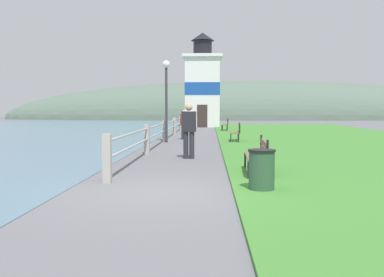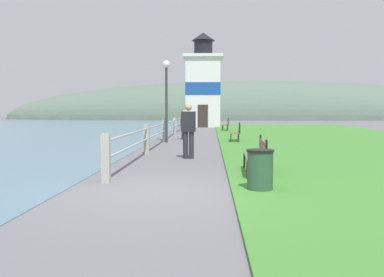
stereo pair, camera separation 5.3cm
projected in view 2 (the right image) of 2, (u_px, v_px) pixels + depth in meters
name	position (u px, v px, depth m)	size (l,w,h in m)	color
ground_plane	(160.00, 192.00, 8.36)	(160.00, 160.00, 0.00)	slate
grass_verge	(332.00, 139.00, 22.61)	(12.00, 43.89, 0.06)	#428433
seawall_railing	(165.00, 129.00, 21.27)	(0.18, 24.05, 1.08)	#A8A399
park_bench_near	(257.00, 153.00, 10.46)	(0.55, 1.88, 0.94)	brown
park_bench_midway	(237.00, 131.00, 20.95)	(0.56, 1.74, 0.94)	brown
park_bench_far	(226.00, 124.00, 31.36)	(0.58, 1.71, 0.94)	brown
lighthouse	(203.00, 87.00, 38.95)	(3.53, 3.53, 8.53)	white
person_strolling	(184.00, 123.00, 22.75)	(0.43, 0.31, 1.57)	#28282D
person_by_railing	(188.00, 129.00, 13.93)	(0.47, 0.30, 1.81)	#28282D
trash_bin	(260.00, 171.00, 8.31)	(0.54, 0.54, 0.84)	#2D5138
lamp_post	(166.00, 86.00, 20.63)	(0.36, 0.36, 3.96)	#333338
distant_hillside	(255.00, 119.00, 67.07)	(80.00, 16.00, 12.00)	#566B5B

